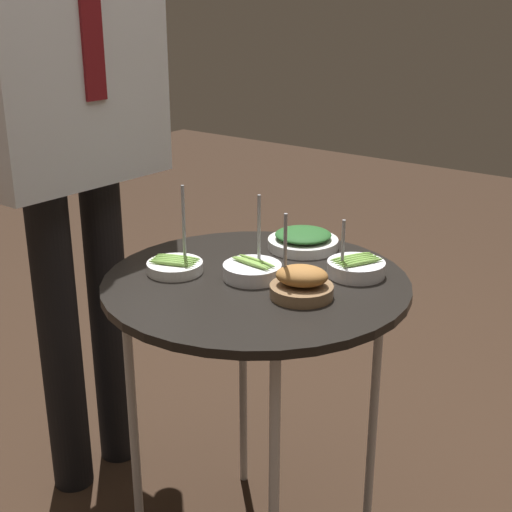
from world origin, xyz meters
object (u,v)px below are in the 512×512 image
Objects in this scene: bowl_roast_front_center at (301,284)px; waiter_figure at (63,82)px; bowl_asparagus_back_left at (356,267)px; bowl_asparagus_back_right at (253,270)px; bowl_asparagus_mid_right at (175,265)px; serving_cart at (256,304)px; bowl_spinach_near_rim at (303,240)px.

bowl_roast_front_center is 0.10× the size of waiter_figure.
bowl_roast_front_center is (-0.16, 0.03, 0.01)m from bowl_asparagus_back_left.
waiter_figure reaches higher than bowl_roast_front_center.
bowl_asparagus_back_right is 0.93× the size of bowl_asparagus_mid_right.
waiter_figure reaches higher than bowl_asparagus_back_right.
serving_cart is 0.19m from bowl_asparagus_mid_right.
bowl_asparagus_back_left is at bearing -76.84° from waiter_figure.
bowl_asparagus_back_left is (0.14, -0.15, 0.07)m from serving_cart.
bowl_asparagus_mid_right is at bearing 156.03° from bowl_spinach_near_rim.
bowl_spinach_near_rim reaches higher than serving_cart.
waiter_figure is (-0.23, 0.51, 0.34)m from bowl_spinach_near_rim.
bowl_asparagus_back_right is 1.35× the size of bowl_asparagus_back_left.
serving_cart is at bearing -87.90° from waiter_figure.
waiter_figure is (-0.02, 0.54, 0.41)m from serving_cart.
bowl_asparagus_mid_right reaches higher than bowl_asparagus_back_left.
bowl_asparagus_back_left is at bearing -9.33° from bowl_roast_front_center.
bowl_spinach_near_rim is 0.99× the size of bowl_roast_front_center.
serving_cart is 5.61× the size of bowl_asparagus_back_left.
bowl_asparagus_mid_right is 0.11× the size of waiter_figure.
bowl_asparagus_mid_right is at bearing 117.21° from bowl_asparagus_back_right.
bowl_spinach_near_rim is 1.30× the size of bowl_asparagus_back_left.
bowl_asparagus_back_right is at bearing -174.39° from bowl_spinach_near_rim.
bowl_asparagus_mid_right reaches higher than bowl_roast_front_center.
bowl_asparagus_back_right is 0.17m from bowl_asparagus_mid_right.
bowl_asparagus_mid_right is (-0.08, 0.15, -0.00)m from bowl_asparagus_back_right.
bowl_asparagus_back_right is 1.02× the size of bowl_roast_front_center.
serving_cart is 3.84× the size of bowl_asparagus_mid_right.
bowl_roast_front_center reaches higher than serving_cart.
bowl_asparagus_back_right is 1.04× the size of bowl_spinach_near_rim.
waiter_figure is (-0.16, 0.69, 0.34)m from bowl_asparagus_back_left.
bowl_asparagus_back_left reaches higher than bowl_spinach_near_rim.
bowl_asparagus_back_left is at bearing -46.46° from serving_cart.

